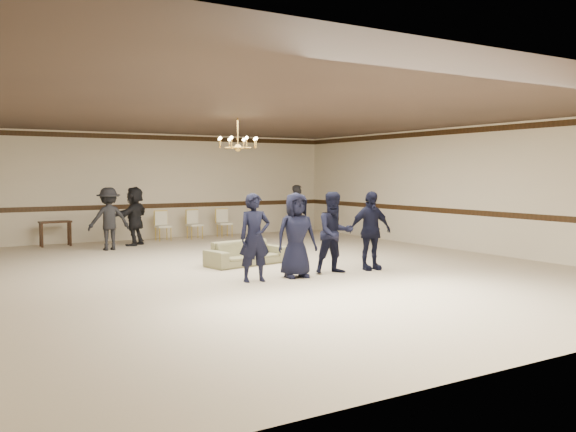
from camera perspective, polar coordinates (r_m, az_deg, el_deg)
name	(u,v)px	position (r m, az deg, el deg)	size (l,w,h in m)	color
room	(260,192)	(12.61, -2.65, 2.20)	(12.01, 14.01, 3.21)	#BAAA8F
chair_rail	(150,206)	(19.06, -12.72, 0.91)	(12.00, 0.02, 0.14)	black
crown_molding	(149,137)	(19.06, -12.82, 7.16)	(12.00, 0.02, 0.14)	black
chandelier	(238,133)	(13.52, -4.71, 7.72)	(0.94, 0.94, 0.89)	gold
boy_a	(255,238)	(11.25, -3.12, -2.02)	(0.59, 0.39, 1.63)	black
boy_b	(296,235)	(11.70, 0.78, -1.79)	(0.80, 0.52, 1.63)	black
boy_c	(335,233)	(12.20, 4.37, -1.56)	(0.79, 0.62, 1.63)	black
boy_d	(370,231)	(12.74, 7.66, -1.35)	(0.95, 0.40, 1.63)	black
settee	(246,253)	(13.39, -3.94, -3.44)	(1.80, 0.70, 0.52)	#787350
adult_left	(109,219)	(16.53, -16.35, -0.25)	(1.05, 0.61, 1.63)	black
adult_mid	(135,216)	(17.45, -14.09, 0.00)	(1.51, 0.48, 1.63)	black
adult_right	(298,211)	(19.22, 0.97, 0.48)	(0.59, 0.39, 1.63)	black
banquet_chair_left	(163,226)	(18.47, -11.55, -0.92)	(0.42, 0.42, 0.87)	beige
banquet_chair_mid	(195,225)	(18.83, -8.68, -0.80)	(0.42, 0.42, 0.87)	beige
banquet_chair_right	(225,223)	(19.23, -5.93, -0.67)	(0.42, 0.42, 0.87)	beige
console_table	(55,234)	(17.90, -20.85, -1.55)	(0.83, 0.35, 0.69)	#341E11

